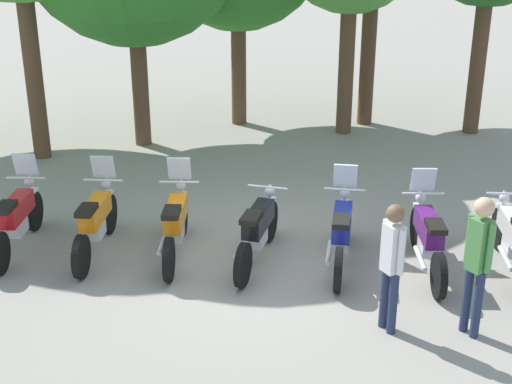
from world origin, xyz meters
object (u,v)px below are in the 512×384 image
motorcycle_4 (341,232)px  motorcycle_2 (176,223)px  person_1 (392,259)px  motorcycle_0 (17,218)px  motorcycle_5 (428,237)px  motorcycle_1 (96,221)px  motorcycle_3 (258,230)px  person_0 (478,255)px

motorcycle_4 → motorcycle_2: bearing=91.8°
motorcycle_2 → person_1: bearing=-125.0°
motorcycle_2 → person_1: size_ratio=1.29×
motorcycle_0 → motorcycle_5: same height
motorcycle_1 → motorcycle_5: 4.95m
motorcycle_1 → motorcycle_3: 2.48m
person_0 → motorcycle_3: bearing=111.2°
motorcycle_0 → person_0: person_0 is taller
motorcycle_0 → motorcycle_5: (6.12, -0.92, 0.00)m
motorcycle_1 → person_1: 4.65m
motorcycle_1 → motorcycle_4: bearing=-92.4°
motorcycle_5 → person_0: (0.09, -1.72, 0.57)m
motorcycle_0 → motorcycle_3: (3.68, -0.55, -0.01)m
motorcycle_1 → motorcycle_4: size_ratio=1.01×
person_0 → motorcycle_1: bearing=124.3°
motorcycle_3 → person_1: size_ratio=1.25×
motorcycle_0 → motorcycle_2: bearing=-92.6°
motorcycle_1 → motorcycle_3: (2.45, -0.39, -0.01)m
motorcycle_5 → person_1: size_ratio=1.29×
motorcycle_3 → motorcycle_2: bearing=95.4°
motorcycle_4 → motorcycle_5: (1.22, -0.22, 0.00)m
motorcycle_4 → person_0: (1.31, -1.94, 0.57)m
motorcycle_0 → motorcycle_3: size_ratio=1.03×
motorcycle_0 → motorcycle_2: 2.46m
person_1 → motorcycle_2: bearing=-64.2°
motorcycle_0 → motorcycle_1: (1.22, -0.15, 0.00)m
motorcycle_4 → person_0: person_0 is taller
motorcycle_0 → motorcycle_5: 6.19m
motorcycle_1 → motorcycle_5: size_ratio=1.00×
motorcycle_0 → motorcycle_4: size_ratio=1.01×
motorcycle_4 → motorcycle_0: bearing=93.3°
motorcycle_2 → motorcycle_5: size_ratio=1.00×
motorcycle_1 → motorcycle_3: motorcycle_1 is taller
person_0 → motorcycle_2: bearing=118.7°
motorcycle_5 → person_1: person_1 is taller
motorcycle_2 → motorcycle_5: (3.67, -0.63, 0.00)m
motorcycle_3 → person_0: (2.53, -2.09, 0.58)m
person_0 → person_1: 1.01m
motorcycle_4 → person_0: 2.41m
motorcycle_3 → motorcycle_5: bearing=-81.2°
motorcycle_0 → person_1: person_1 is taller
motorcycle_3 → motorcycle_5: (2.44, -0.37, 0.01)m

